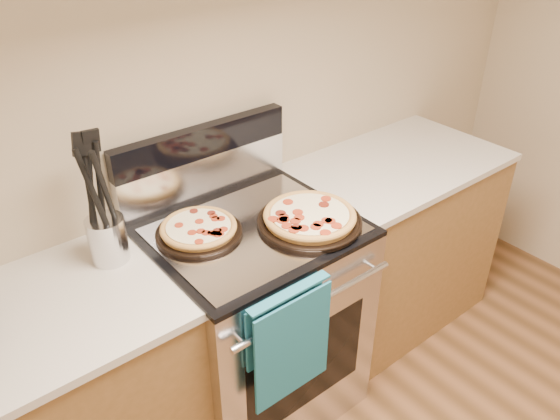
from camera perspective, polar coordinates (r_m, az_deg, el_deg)
wall_back at (r=2.12m, az=-9.15°, el=12.15°), size 4.00×0.00×4.00m
range_body at (r=2.34m, az=-2.78°, el=-11.43°), size 0.76×0.68×0.90m
oven_window at (r=2.15m, az=2.74°, el=-16.19°), size 0.56×0.01×0.40m
cooktop at (r=2.05m, az=-3.10°, el=-1.99°), size 0.76×0.68×0.02m
backsplash_lower at (r=2.23m, az=-7.89°, el=3.62°), size 0.76×0.06×0.18m
backsplash_upper at (r=2.16m, az=-8.18°, el=7.14°), size 0.76×0.06×0.12m
oven_handle at (r=1.89m, az=3.82°, el=-9.72°), size 0.70×0.03×0.03m
dish_towel at (r=1.90m, az=0.94°, el=-13.51°), size 0.32×0.05×0.42m
foil_sheet at (r=2.02m, az=-2.61°, el=-2.06°), size 0.70×0.55×0.01m
countertop_left at (r=1.84m, az=-26.95°, el=-11.33°), size 1.02×0.64×0.03m
cabinet_right at (r=2.84m, az=11.32°, el=-3.44°), size 1.00×0.62×0.88m
countertop_right at (r=2.61m, az=12.35°, el=4.76°), size 1.02×0.64×0.03m
pepperoni_pizza_back at (r=2.00m, az=-8.49°, el=-2.02°), size 0.38×0.38×0.04m
pepperoni_pizza_front at (r=2.04m, az=3.12°, el=-0.83°), size 0.44×0.44×0.05m
utensil_crock at (r=1.94m, az=-17.56°, el=-2.95°), size 0.13×0.13×0.16m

